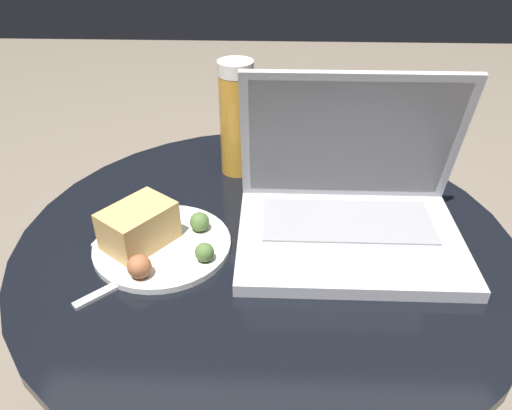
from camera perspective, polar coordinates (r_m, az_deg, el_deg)
The scene contains 6 objects.
table at distance 0.81m, azimuth 1.01°, elevation -11.42°, with size 0.71×0.71×0.53m.
napkin at distance 0.74m, azimuth -11.65°, elevation -3.51°, with size 0.17×0.14×0.00m.
laptop at distance 0.71m, azimuth 10.64°, elevation -0.08°, with size 0.31×0.22×0.23m.
beer_glass at distance 0.85m, azimuth -2.22°, elevation 9.82°, with size 0.06×0.06×0.20m.
snack_plate at distance 0.70m, azimuth -11.73°, elevation -3.53°, with size 0.19×0.19×0.07m.
fork at distance 0.68m, azimuth -11.90°, elevation -7.04°, with size 0.15×0.14×0.00m.
Camera 1 is at (0.01, -0.58, 0.96)m, focal length 35.00 mm.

